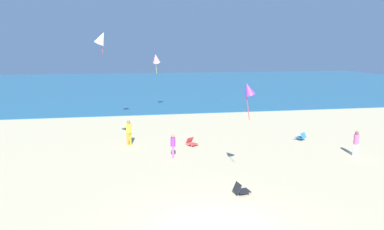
# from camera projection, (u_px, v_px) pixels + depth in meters

# --- Properties ---
(ground_plane) EXTENTS (120.00, 120.00, 0.00)m
(ground_plane) POSITION_uv_depth(u_px,v_px,m) (178.00, 150.00, 21.23)
(ground_plane) COLOR #C6B58C
(ocean_water) EXTENTS (120.00, 60.00, 0.05)m
(ocean_water) POSITION_uv_depth(u_px,v_px,m) (148.00, 84.00, 61.70)
(ocean_water) COLOR #236084
(ocean_water) RESTS_ON ground_plane
(beach_chair_far_right) EXTENTS (0.79, 0.81, 0.56)m
(beach_chair_far_right) POSITION_uv_depth(u_px,v_px,m) (301.00, 137.00, 23.42)
(beach_chair_far_right) COLOR #2370B2
(beach_chair_far_right) RESTS_ON ground_plane
(beach_chair_near_camera) EXTENTS (0.84, 0.87, 0.55)m
(beach_chair_near_camera) POSITION_uv_depth(u_px,v_px,m) (191.00, 142.00, 22.12)
(beach_chair_near_camera) COLOR #D13D3D
(beach_chair_near_camera) RESTS_ON ground_plane
(beach_chair_far_left) EXTENTS (0.73, 0.60, 0.54)m
(beach_chair_far_left) POSITION_uv_depth(u_px,v_px,m) (241.00, 189.00, 14.60)
(beach_chair_far_left) COLOR black
(beach_chair_far_left) RESTS_ON ground_plane
(person_0) EXTENTS (0.32, 0.32, 1.40)m
(person_0) POSITION_uv_depth(u_px,v_px,m) (173.00, 144.00, 19.51)
(person_0) COLOR #D8599E
(person_0) RESTS_ON ground_plane
(person_1) EXTENTS (0.39, 0.39, 1.66)m
(person_1) POSITION_uv_depth(u_px,v_px,m) (129.00, 131.00, 22.14)
(person_1) COLOR orange
(person_1) RESTS_ON ground_plane
(person_3) EXTENTS (0.40, 0.40, 1.50)m
(person_3) POSITION_uv_depth(u_px,v_px,m) (356.00, 142.00, 19.89)
(person_3) COLOR white
(person_3) RESTS_ON ground_plane
(kite_white) EXTENTS (0.81, 0.58, 1.22)m
(kite_white) POSITION_uv_depth(u_px,v_px,m) (101.00, 38.00, 18.26)
(kite_white) COLOR white
(kite_purple) EXTENTS (0.73, 0.64, 1.67)m
(kite_purple) POSITION_uv_depth(u_px,v_px,m) (248.00, 89.00, 14.51)
(kite_purple) COLOR purple
(kite_pink) EXTENTS (1.08, 1.22, 2.08)m
(kite_pink) POSITION_uv_depth(u_px,v_px,m) (156.00, 58.00, 33.94)
(kite_pink) COLOR pink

